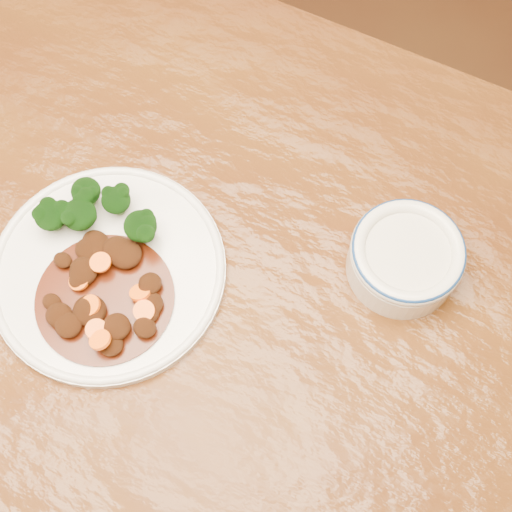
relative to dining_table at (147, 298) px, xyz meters
The scene contains 6 objects.
ground 0.67m from the dining_table, behind, with size 4.00×4.00×0.00m, color #492112.
dining_table is the anchor object (origin of this frame).
dinner_plate 0.09m from the dining_table, 148.58° to the right, with size 0.28×0.28×0.02m.
broccoli_florets 0.14m from the dining_table, 162.06° to the left, with size 0.13×0.10×0.05m.
mince_stew 0.11m from the dining_table, 106.88° to the right, with size 0.16×0.16×0.03m.
dip_bowl 0.33m from the dining_table, 36.15° to the left, with size 0.13×0.13×0.06m.
Camera 1 is at (0.29, -0.18, 1.53)m, focal length 50.00 mm.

